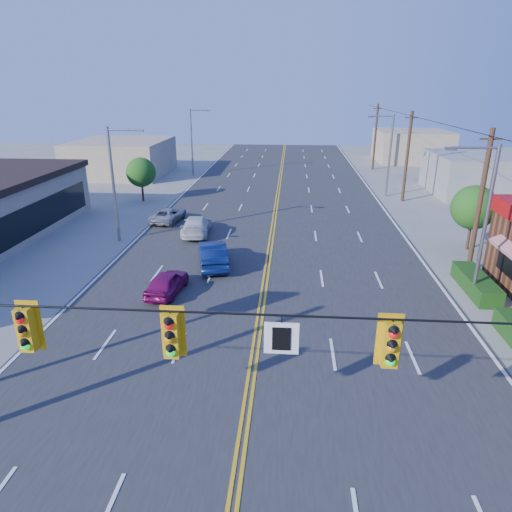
# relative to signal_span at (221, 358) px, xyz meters

# --- Properties ---
(road) EXTENTS (20.00, 120.00, 0.06)m
(road) POSITION_rel_signal_span_xyz_m (0.12, 20.00, -4.86)
(road) COLOR #2D2D30
(road) RESTS_ON ground
(signal_span) EXTENTS (24.32, 0.34, 9.00)m
(signal_span) POSITION_rel_signal_span_xyz_m (0.00, 0.00, 0.00)
(signal_span) COLOR #47301E
(signal_span) RESTS_ON ground
(streetlight_se) EXTENTS (2.55, 0.25, 8.00)m
(streetlight_se) POSITION_rel_signal_span_xyz_m (10.91, 14.00, -0.37)
(streetlight_se) COLOR gray
(streetlight_se) RESTS_ON ground
(streetlight_ne) EXTENTS (2.55, 0.25, 8.00)m
(streetlight_ne) POSITION_rel_signal_span_xyz_m (10.91, 38.00, -0.37)
(streetlight_ne) COLOR gray
(streetlight_ne) RESTS_ON ground
(streetlight_sw) EXTENTS (2.55, 0.25, 8.00)m
(streetlight_sw) POSITION_rel_signal_span_xyz_m (-10.67, 22.00, -0.37)
(streetlight_sw) COLOR gray
(streetlight_sw) RESTS_ON ground
(streetlight_nw) EXTENTS (2.55, 0.25, 8.00)m
(streetlight_nw) POSITION_rel_signal_span_xyz_m (-10.67, 48.00, -0.37)
(streetlight_nw) COLOR gray
(streetlight_nw) RESTS_ON ground
(utility_pole_near) EXTENTS (0.28, 0.28, 8.40)m
(utility_pole_near) POSITION_rel_signal_span_xyz_m (12.32, 18.00, -0.69)
(utility_pole_near) COLOR #47301E
(utility_pole_near) RESTS_ON ground
(utility_pole_mid) EXTENTS (0.28, 0.28, 8.40)m
(utility_pole_mid) POSITION_rel_signal_span_xyz_m (12.32, 36.00, -0.69)
(utility_pole_mid) COLOR #47301E
(utility_pole_mid) RESTS_ON ground
(utility_pole_far) EXTENTS (0.28, 0.28, 8.40)m
(utility_pole_far) POSITION_rel_signal_span_xyz_m (12.32, 54.00, -0.69)
(utility_pole_far) COLOR #47301E
(utility_pole_far) RESTS_ON ground
(tree_kfc_rear) EXTENTS (2.94, 2.94, 4.41)m
(tree_kfc_rear) POSITION_rel_signal_span_xyz_m (13.62, 22.00, -1.95)
(tree_kfc_rear) COLOR #47301E
(tree_kfc_rear) RESTS_ON ground
(tree_west) EXTENTS (2.80, 2.80, 4.20)m
(tree_west) POSITION_rel_signal_span_xyz_m (-12.88, 34.00, -2.09)
(tree_west) COLOR #47301E
(tree_west) RESTS_ON ground
(bld_east_mid) EXTENTS (12.00, 10.00, 4.00)m
(bld_east_mid) POSITION_rel_signal_span_xyz_m (22.12, 40.00, -2.89)
(bld_east_mid) COLOR gray
(bld_east_mid) RESTS_ON ground
(bld_west_far) EXTENTS (11.00, 12.00, 4.20)m
(bld_west_far) POSITION_rel_signal_span_xyz_m (-19.88, 48.00, -2.79)
(bld_west_far) COLOR tan
(bld_west_far) RESTS_ON ground
(bld_east_far) EXTENTS (10.00, 10.00, 4.40)m
(bld_east_far) POSITION_rel_signal_span_xyz_m (19.12, 62.00, -2.69)
(bld_east_far) COLOR tan
(bld_east_far) RESTS_ON ground
(car_magenta) EXTENTS (1.87, 3.78, 1.24)m
(car_magenta) POSITION_rel_signal_span_xyz_m (-5.04, 13.32, -4.27)
(car_magenta) COLOR #7E0E51
(car_magenta) RESTS_ON ground
(car_blue) EXTENTS (2.64, 4.85, 1.52)m
(car_blue) POSITION_rel_signal_span_xyz_m (-3.25, 17.49, -4.13)
(car_blue) COLOR #0D1C4E
(car_blue) RESTS_ON ground
(car_white) EXTENTS (2.33, 4.91, 1.38)m
(car_white) POSITION_rel_signal_span_xyz_m (-5.56, 23.80, -4.19)
(car_white) COLOR silver
(car_white) RESTS_ON ground
(car_silver) EXTENTS (2.47, 4.41, 1.16)m
(car_silver) POSITION_rel_signal_span_xyz_m (-8.51, 26.92, -4.30)
(car_silver) COLOR #ACACB2
(car_silver) RESTS_ON ground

